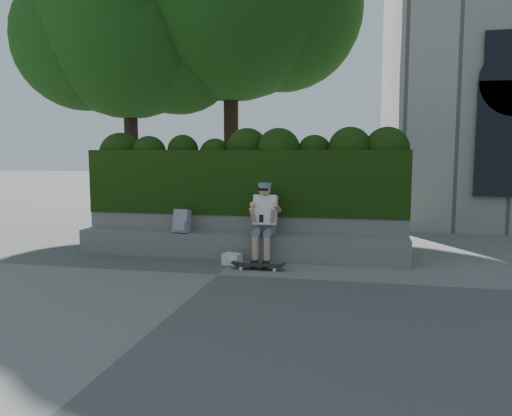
% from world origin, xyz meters
% --- Properties ---
extents(ground, '(80.00, 80.00, 0.00)m').
position_xyz_m(ground, '(0.00, 0.00, 0.00)').
color(ground, slate).
rests_on(ground, ground).
extents(bench_ledge, '(6.00, 0.45, 0.45)m').
position_xyz_m(bench_ledge, '(0.00, 1.25, 0.23)').
color(bench_ledge, gray).
rests_on(bench_ledge, ground).
extents(planter_wall, '(6.00, 0.50, 0.75)m').
position_xyz_m(planter_wall, '(0.00, 1.73, 0.38)').
color(planter_wall, gray).
rests_on(planter_wall, ground).
extents(hedge, '(6.00, 1.00, 1.20)m').
position_xyz_m(hedge, '(0.00, 1.95, 1.35)').
color(hedge, black).
rests_on(hedge, planter_wall).
extents(tree_right, '(4.78, 4.78, 7.56)m').
position_xyz_m(tree_right, '(-3.81, 4.99, 5.16)').
color(tree_right, black).
rests_on(tree_right, ground).
extents(person, '(0.40, 0.76, 1.38)m').
position_xyz_m(person, '(0.54, 1.07, 0.75)').
color(person, slate).
rests_on(person, ground).
extents(skateboard, '(0.79, 0.23, 0.08)m').
position_xyz_m(skateboard, '(0.55, 0.46, 0.07)').
color(skateboard, black).
rests_on(skateboard, ground).
extents(backpack_plaid, '(0.31, 0.20, 0.42)m').
position_xyz_m(backpack_plaid, '(-1.01, 1.15, 0.66)').
color(backpack_plaid, '#B4B4B9').
rests_on(backpack_plaid, bench_ledge).
extents(backpack_ground, '(0.35, 0.29, 0.19)m').
position_xyz_m(backpack_ground, '(0.04, 0.72, 0.10)').
color(backpack_ground, silver).
rests_on(backpack_ground, ground).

